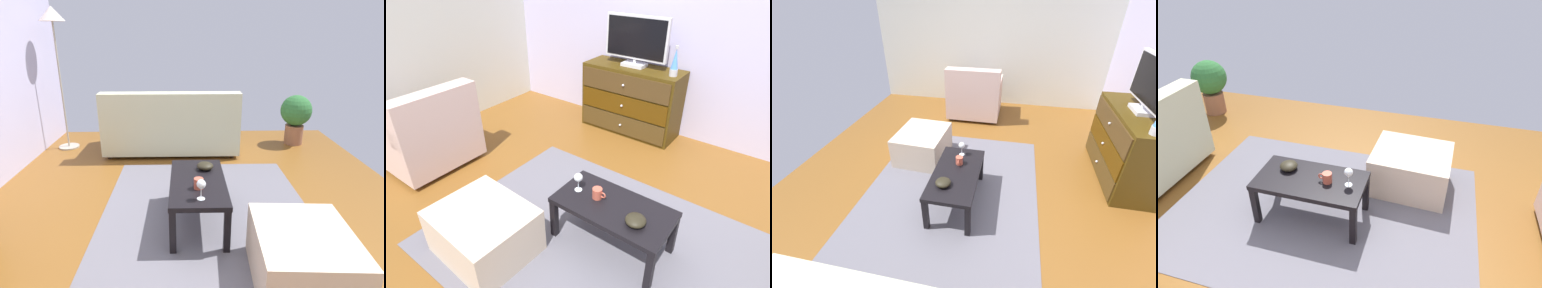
# 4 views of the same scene
# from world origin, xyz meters

# --- Properties ---
(ground_plane) EXTENTS (5.85, 4.52, 0.05)m
(ground_plane) POSITION_xyz_m (0.00, 0.00, -0.03)
(ground_plane) COLOR brown
(wall_accent_rear) EXTENTS (5.85, 0.12, 2.51)m
(wall_accent_rear) POSITION_xyz_m (0.00, 2.02, 1.26)
(wall_accent_rear) COLOR #B6B0D0
(wall_accent_rear) RESTS_ON ground_plane
(wall_plain_left) EXTENTS (0.12, 4.52, 2.51)m
(wall_plain_left) POSITION_xyz_m (-2.69, 0.00, 1.26)
(wall_plain_left) COLOR silver
(wall_plain_left) RESTS_ON ground_plane
(area_rug) EXTENTS (2.60, 1.90, 0.01)m
(area_rug) POSITION_xyz_m (0.20, -0.20, 0.00)
(area_rug) COLOR slate
(area_rug) RESTS_ON ground_plane
(dresser) EXTENTS (1.21, 0.49, 0.85)m
(dresser) POSITION_xyz_m (-0.58, 1.71, 0.42)
(dresser) COLOR #42300B
(dresser) RESTS_ON ground_plane
(tv) EXTENTS (0.79, 0.18, 0.58)m
(tv) POSITION_xyz_m (-0.59, 1.73, 1.16)
(tv) COLOR silver
(tv) RESTS_ON dresser
(lava_lamp) EXTENTS (0.09, 0.09, 0.33)m
(lava_lamp) POSITION_xyz_m (-0.07, 1.66, 0.99)
(lava_lamp) COLOR #B7B7BC
(lava_lamp) RESTS_ON dresser
(coffee_table) EXTENTS (0.89, 0.46, 0.39)m
(coffee_table) POSITION_xyz_m (0.26, -0.11, 0.34)
(coffee_table) COLOR black
(coffee_table) RESTS_ON ground_plane
(wine_glass) EXTENTS (0.07, 0.07, 0.16)m
(wine_glass) POSITION_xyz_m (-0.06, -0.12, 0.51)
(wine_glass) COLOR silver
(wine_glass) RESTS_ON coffee_table
(mug) EXTENTS (0.11, 0.08, 0.08)m
(mug) POSITION_xyz_m (0.11, -0.11, 0.43)
(mug) COLOR #BB523D
(mug) RESTS_ON coffee_table
(bowl_decorative) EXTENTS (0.15, 0.15, 0.07)m
(bowl_decorative) POSITION_xyz_m (0.48, -0.18, 0.42)
(bowl_decorative) COLOR black
(bowl_decorative) RESTS_ON coffee_table
(armchair) EXTENTS (0.80, 0.87, 0.90)m
(armchair) POSITION_xyz_m (-1.93, -0.28, 0.37)
(armchair) COLOR #332319
(armchair) RESTS_ON ground_plane
(ottoman) EXTENTS (0.73, 0.64, 0.39)m
(ottoman) POSITION_xyz_m (-0.48, -0.74, 0.19)
(ottoman) COLOR beige
(ottoman) RESTS_ON ground_plane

